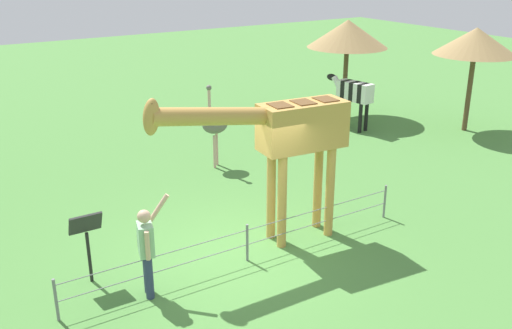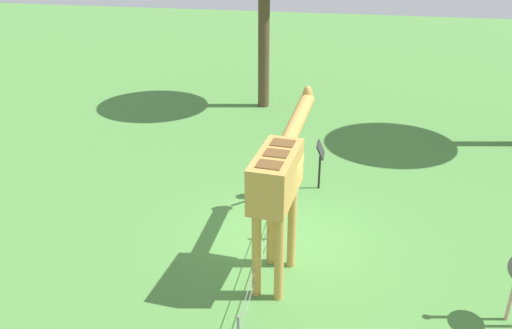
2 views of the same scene
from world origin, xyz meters
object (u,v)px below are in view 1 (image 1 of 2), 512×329
at_px(giraffe, 286,135).
at_px(info_sign, 87,233).
at_px(zebra, 353,94).
at_px(shade_hut_near, 476,42).
at_px(shade_hut_far, 348,34).
at_px(visitor, 147,247).
at_px(ostrich, 215,124).

height_order(giraffe, info_sign, giraffe).
bearing_deg(zebra, shade_hut_near, 144.76).
distance_m(giraffe, info_sign, 4.02).
bearing_deg(shade_hut_near, shade_hut_far, -57.34).
distance_m(giraffe, visitor, 3.37).
relative_size(visitor, shade_hut_far, 0.53).
xyz_separation_m(visitor, info_sign, (0.71, -0.94, 0.05)).
xyz_separation_m(visitor, zebra, (-9.33, -5.54, 0.26)).
bearing_deg(ostrich, shade_hut_near, 170.65).
height_order(giraffe, ostrich, giraffe).
bearing_deg(info_sign, zebra, -155.35).
bearing_deg(shade_hut_far, info_sign, 28.69).
bearing_deg(zebra, ostrich, 7.59).
height_order(giraffe, zebra, giraffe).
xyz_separation_m(zebra, info_sign, (10.03, 4.60, -0.21)).
relative_size(giraffe, ostrich, 1.78).
relative_size(giraffe, shade_hut_near, 1.22).
bearing_deg(shade_hut_far, visitor, 34.15).
distance_m(giraffe, ostrich, 4.62).
height_order(ostrich, shade_hut_far, shade_hut_far).
xyz_separation_m(zebra, shade_hut_far, (-0.79, -1.32, 1.68)).
relative_size(visitor, ostrich, 0.78).
bearing_deg(zebra, giraffe, 39.43).
xyz_separation_m(shade_hut_near, info_sign, (13.02, 2.50, -1.89)).
height_order(zebra, shade_hut_near, shade_hut_near).
bearing_deg(visitor, shade_hut_far, -145.85).
height_order(shade_hut_far, info_sign, shade_hut_far).
bearing_deg(shade_hut_far, ostrich, 18.18).
height_order(visitor, ostrich, ostrich).
bearing_deg(shade_hut_near, giraffe, 18.18).
relative_size(visitor, info_sign, 1.33).
height_order(visitor, shade_hut_near, shade_hut_near).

